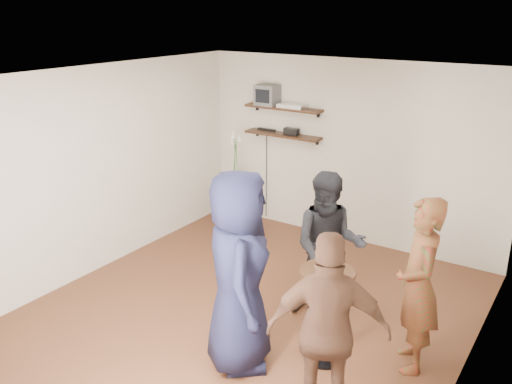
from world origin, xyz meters
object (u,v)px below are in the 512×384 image
at_px(drinks_table, 326,303).
at_px(dvd_deck, 293,106).
at_px(crt_monitor, 268,95).
at_px(side_table, 236,197).
at_px(person_brown, 328,331).
at_px(radio, 291,132).
at_px(person_plaid, 418,285).
at_px(person_dark, 329,246).
at_px(person_navy, 238,272).

bearing_deg(drinks_table, dvd_deck, 125.68).
xyz_separation_m(crt_monitor, drinks_table, (2.34, -2.67, -1.41)).
bearing_deg(dvd_deck, side_table, -144.79).
bearing_deg(person_brown, dvd_deck, -83.02).
height_order(radio, drinks_table, radio).
relative_size(dvd_deck, person_plaid, 0.24).
height_order(crt_monitor, person_brown, crt_monitor).
distance_m(dvd_deck, person_dark, 2.71).
bearing_deg(radio, dvd_deck, 0.00).
xyz_separation_m(person_plaid, person_brown, (-0.36, -1.10, -0.01)).
relative_size(crt_monitor, person_dark, 0.20).
xyz_separation_m(dvd_deck, person_brown, (2.29, -3.40, -1.06)).
xyz_separation_m(dvd_deck, drinks_table, (1.92, -2.67, -1.29)).
bearing_deg(crt_monitor, person_brown, -51.47).
relative_size(crt_monitor, side_table, 0.52).
xyz_separation_m(radio, person_dark, (1.58, -1.92, -0.70)).
bearing_deg(drinks_table, radio, 125.82).
bearing_deg(person_navy, side_table, -1.48).
xyz_separation_m(side_table, drinks_table, (2.60, -2.19, 0.10)).
relative_size(drinks_table, person_dark, 0.58).
bearing_deg(person_brown, side_table, -71.54).
height_order(person_plaid, person_brown, person_plaid).
bearing_deg(person_plaid, side_table, -145.25).
relative_size(side_table, person_navy, 0.32).
bearing_deg(person_plaid, person_navy, -84.65).
bearing_deg(radio, drinks_table, -54.18).
xyz_separation_m(crt_monitor, side_table, (-0.26, -0.48, -1.51)).
xyz_separation_m(side_table, person_brown, (2.97, -2.92, 0.32)).
bearing_deg(dvd_deck, person_brown, -56.06).
relative_size(dvd_deck, drinks_table, 0.42).
bearing_deg(person_plaid, dvd_deck, -157.50).
bearing_deg(person_navy, person_plaid, -95.35).
bearing_deg(crt_monitor, side_table, -118.35).
relative_size(dvd_deck, side_table, 0.65).
bearing_deg(person_brown, drinks_table, -90.00).
bearing_deg(drinks_table, person_plaid, 26.57).
distance_m(person_dark, person_brown, 1.65).
distance_m(radio, side_table, 1.30).
relative_size(dvd_deck, person_brown, 0.24).
height_order(side_table, person_navy, person_navy).
height_order(crt_monitor, radio, crt_monitor).
distance_m(radio, person_navy, 3.46).
distance_m(radio, person_dark, 2.58).
xyz_separation_m(dvd_deck, side_table, (-0.68, -0.48, -1.39)).
bearing_deg(dvd_deck, crt_monitor, 180.00).
bearing_deg(crt_monitor, drinks_table, -48.80).
bearing_deg(person_navy, drinks_table, -90.00).
relative_size(radio, drinks_table, 0.23).
distance_m(dvd_deck, person_plaid, 3.67).
distance_m(drinks_table, person_brown, 0.85).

